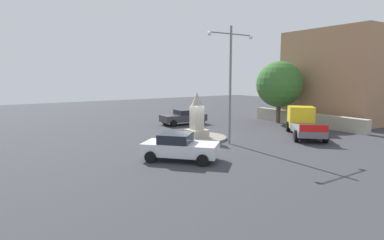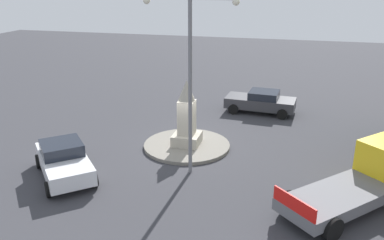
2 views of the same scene
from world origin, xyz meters
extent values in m
plane|color=#38383D|center=(0.00, 0.00, 0.00)|extent=(80.00, 80.00, 0.00)
cylinder|color=gray|center=(0.00, 0.00, 0.08)|extent=(4.38, 4.38, 0.17)
cube|color=#B2AA99|center=(0.00, 0.00, 0.44)|extent=(1.34, 1.34, 0.54)
cube|color=#B2AA99|center=(0.00, 0.00, 1.59)|extent=(0.79, 0.79, 1.75)
cone|color=#B2AA99|center=(0.00, 0.00, 2.98)|extent=(0.87, 0.87, 1.04)
cylinder|color=slate|center=(-0.89, 2.64, 3.97)|extent=(0.16, 0.16, 7.93)
sphere|color=#F2EACC|center=(-2.68, 2.64, 7.31)|extent=(0.28, 0.28, 0.28)
sphere|color=#F2EACC|center=(0.89, 2.64, 7.31)|extent=(0.28, 0.28, 0.28)
cube|color=silver|center=(4.23, 4.47, 0.66)|extent=(4.08, 4.24, 0.68)
cube|color=#1E232D|center=(4.42, 4.26, 1.25)|extent=(2.35, 2.35, 0.51)
cylinder|color=black|center=(2.60, 4.93, 0.32)|extent=(0.59, 0.62, 0.64)
cylinder|color=black|center=(3.93, 6.14, 0.32)|extent=(0.59, 0.62, 0.64)
cylinder|color=black|center=(4.52, 2.80, 0.32)|extent=(0.59, 0.62, 0.64)
cylinder|color=black|center=(5.85, 4.01, 0.32)|extent=(0.59, 0.62, 0.64)
cube|color=#38383D|center=(-3.03, -6.59, 0.64)|extent=(4.47, 2.14, 0.65)
cube|color=#1E232D|center=(-3.24, -6.58, 1.20)|extent=(1.91, 1.80, 0.46)
cylinder|color=black|center=(-1.45, -5.80, 0.32)|extent=(0.65, 0.27, 0.64)
cylinder|color=black|center=(-1.58, -7.61, 0.32)|extent=(0.65, 0.27, 0.64)
cylinder|color=black|center=(-4.48, -5.57, 0.32)|extent=(0.65, 0.27, 0.64)
cylinder|color=black|center=(-4.61, -7.38, 0.32)|extent=(0.65, 0.27, 0.64)
cube|color=slate|center=(-6.84, 4.58, 0.65)|extent=(4.38, 4.47, 0.45)
cube|color=red|center=(-5.38, 6.12, 1.12)|extent=(1.41, 1.34, 0.50)
cylinder|color=black|center=(-8.23, 1.68, 0.42)|extent=(0.78, 0.80, 0.84)
cylinder|color=black|center=(-5.23, 4.85, 0.42)|extent=(0.78, 0.80, 0.84)
cylinder|color=black|center=(-6.66, 6.20, 0.42)|extent=(0.78, 0.80, 0.84)
camera|label=1|loc=(13.40, 19.13, 4.66)|focal=29.89mm
camera|label=2|loc=(-5.07, 18.08, 8.15)|focal=37.38mm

